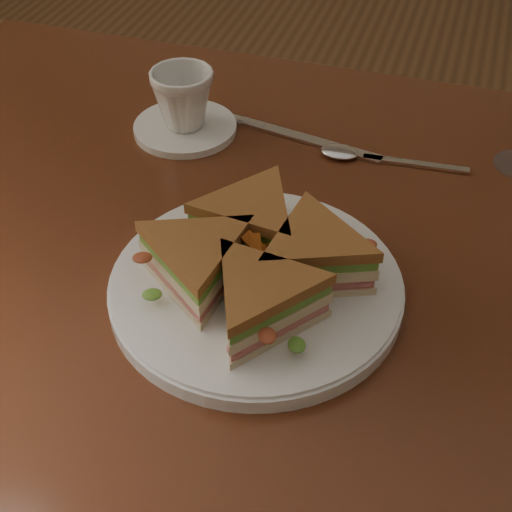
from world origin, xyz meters
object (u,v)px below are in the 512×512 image
at_px(table, 281,297).
at_px(coffee_cup, 183,99).
at_px(sandwich_wedges, 256,260).
at_px(knife, 298,137).
at_px(plate, 256,287).
at_px(spoon, 358,155).
at_px(saucer, 185,128).

distance_m(table, coffee_cup, 0.28).
xyz_separation_m(sandwich_wedges, knife, (-0.03, 0.29, -0.04)).
height_order(table, knife, knife).
bearing_deg(table, coffee_cup, 137.79).
height_order(sandwich_wedges, knife, sandwich_wedges).
relative_size(plate, knife, 1.37).
relative_size(spoon, knife, 0.86).
distance_m(knife, coffee_cup, 0.16).
distance_m(plate, knife, 0.29).
bearing_deg(table, sandwich_wedges, -90.82).
xyz_separation_m(knife, saucer, (-0.15, -0.03, 0.00)).
xyz_separation_m(table, spoon, (0.05, 0.17, 0.10)).
bearing_deg(spoon, table, -109.53).
height_order(plate, knife, plate).
relative_size(spoon, saucer, 1.36).
bearing_deg(spoon, knife, 161.93).
distance_m(spoon, saucer, 0.23).
bearing_deg(plate, sandwich_wedges, 180.00).
relative_size(table, knife, 5.62).
xyz_separation_m(sandwich_wedges, saucer, (-0.18, 0.26, -0.04)).
bearing_deg(table, saucer, 137.79).
relative_size(saucer, coffee_cup, 1.66).
bearing_deg(knife, coffee_cup, -158.89).
bearing_deg(spoon, coffee_cup, 177.81).
relative_size(table, coffee_cup, 14.74).
bearing_deg(plate, saucer, 124.54).
distance_m(table, plate, 0.14).
xyz_separation_m(table, knife, (-0.03, 0.19, 0.10)).
distance_m(plate, coffee_cup, 0.32).
xyz_separation_m(knife, coffee_cup, (-0.15, -0.03, 0.05)).
height_order(sandwich_wedges, saucer, sandwich_wedges).
xyz_separation_m(spoon, coffee_cup, (-0.23, -0.01, 0.04)).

